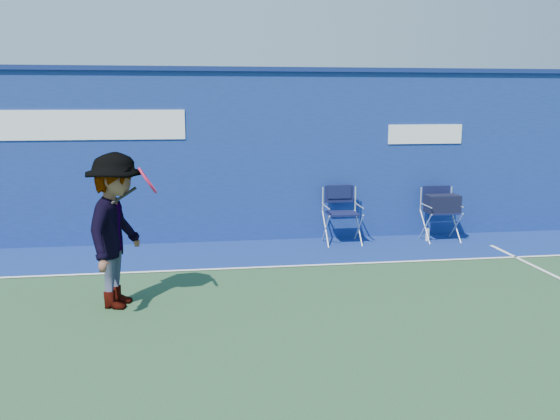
{
  "coord_description": "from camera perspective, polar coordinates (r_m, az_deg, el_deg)",
  "views": [
    {
      "loc": [
        -0.61,
        -5.43,
        2.49
      ],
      "look_at": [
        0.56,
        2.6,
        1.0
      ],
      "focal_mm": 38.0,
      "sensor_mm": 36.0,
      "label": 1
    }
  ],
  "objects": [
    {
      "name": "ground",
      "position": [
        6.01,
        -1.78,
        -14.1
      ],
      "size": [
        80.0,
        80.0,
        0.0
      ],
      "primitive_type": "plane",
      "color": "#26482A",
      "rests_on": "ground"
    },
    {
      "name": "stadium_wall",
      "position": [
        10.69,
        -5.02,
        5.33
      ],
      "size": [
        24.0,
        0.5,
        3.08
      ],
      "color": "navy",
      "rests_on": "ground"
    },
    {
      "name": "out_of_bounds_strip",
      "position": [
        9.87,
        -4.49,
        -4.22
      ],
      "size": [
        24.0,
        1.8,
        0.01
      ],
      "primitive_type": "cube",
      "color": "navy",
      "rests_on": "ground"
    },
    {
      "name": "court_lines",
      "position": [
        6.55,
        -2.39,
        -11.84
      ],
      "size": [
        24.0,
        12.0,
        0.01
      ],
      "color": "white",
      "rests_on": "out_of_bounds_strip"
    },
    {
      "name": "directors_chair_left",
      "position": [
        10.56,
        5.98,
        -1.43
      ],
      "size": [
        0.6,
        0.56,
        1.02
      ],
      "color": "silver",
      "rests_on": "ground"
    },
    {
      "name": "directors_chair_right",
      "position": [
        11.07,
        15.21,
        -0.82
      ],
      "size": [
        0.58,
        0.52,
        0.97
      ],
      "color": "silver",
      "rests_on": "ground"
    },
    {
      "name": "water_bottle",
      "position": [
        11.03,
        14.01,
        -2.32
      ],
      "size": [
        0.07,
        0.07,
        0.24
      ],
      "primitive_type": "cylinder",
      "color": "silver",
      "rests_on": "ground"
    },
    {
      "name": "tennis_player",
      "position": [
        7.45,
        -15.44,
        -1.91
      ],
      "size": [
        1.02,
        1.36,
        1.9
      ],
      "color": "#EA4738",
      "rests_on": "ground"
    }
  ]
}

